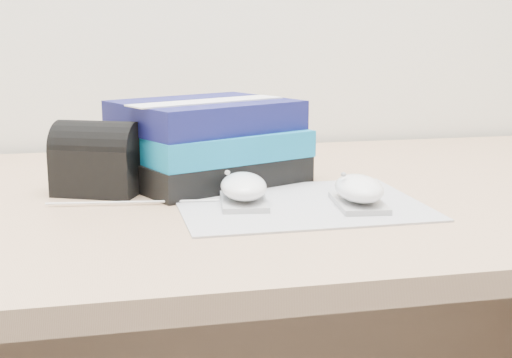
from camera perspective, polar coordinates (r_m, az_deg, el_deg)
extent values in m
cube|color=tan|center=(1.07, 3.61, -1.48)|extent=(1.60, 0.80, 0.03)
cube|color=tan|center=(1.54, -0.56, -11.51)|extent=(1.52, 0.03, 0.35)
cube|color=gray|center=(0.97, 3.47, -2.01)|extent=(0.33, 0.25, 0.00)
cube|color=#ADADB0|center=(0.96, -0.99, -1.75)|extent=(0.08, 0.12, 0.01)
ellipsoid|color=white|center=(0.96, -1.00, -0.58)|extent=(0.08, 0.12, 0.03)
ellipsoid|color=#9A9A9C|center=(0.95, -2.31, 0.52)|extent=(0.01, 0.01, 0.01)
cube|color=#A1A1A3|center=(0.96, 8.20, -1.90)|extent=(0.07, 0.12, 0.01)
ellipsoid|color=white|center=(0.95, 8.24, -0.73)|extent=(0.07, 0.12, 0.03)
ellipsoid|color=gray|center=(0.94, 7.02, 0.36)|extent=(0.01, 0.01, 0.01)
cylinder|color=white|center=(0.98, -9.82, -1.83)|extent=(0.23, 0.03, 0.00)
cube|color=black|center=(1.11, -3.84, 0.87)|extent=(0.32, 0.29, 0.04)
cube|color=#107AAF|center=(1.10, -3.58, 2.94)|extent=(0.31, 0.28, 0.04)
cube|color=#121556|center=(1.10, -4.08, 5.13)|extent=(0.31, 0.28, 0.04)
cube|color=white|center=(1.07, -3.92, 6.21)|extent=(0.25, 0.15, 0.00)
cube|color=black|center=(1.05, -12.46, 0.69)|extent=(0.14, 0.12, 0.07)
cylinder|color=black|center=(1.04, -12.53, 2.36)|extent=(0.14, 0.12, 0.08)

